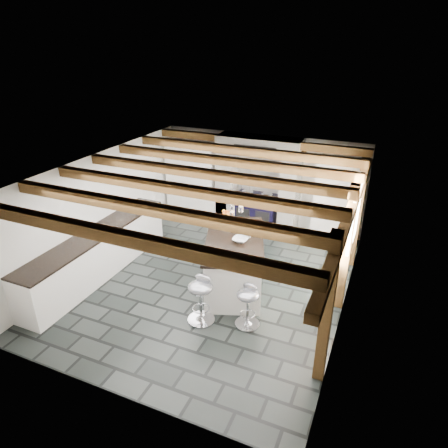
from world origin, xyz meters
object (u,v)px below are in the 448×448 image
at_px(bar_stool_near, 248,301).
at_px(bar_stool_far, 201,294).
at_px(range_cooker, 256,211).
at_px(kitchen_island, 234,261).

bearing_deg(bar_stool_near, bar_stool_far, -155.46).
height_order(range_cooker, bar_stool_near, range_cooker).
distance_m(range_cooker, bar_stool_far, 3.84).
bearing_deg(kitchen_island, bar_stool_far, -114.35).
height_order(range_cooker, bar_stool_far, range_cooker).
bearing_deg(kitchen_island, range_cooker, 79.86).
height_order(range_cooker, kitchen_island, kitchen_island).
xyz_separation_m(bar_stool_near, bar_stool_far, (-0.76, -0.21, 0.06)).
relative_size(range_cooker, bar_stool_far, 1.17).
height_order(kitchen_island, bar_stool_near, kitchen_island).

